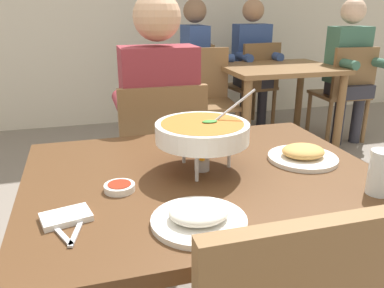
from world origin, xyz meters
name	(u,v)px	position (x,y,z in m)	size (l,w,h in m)	color
dining_table_main	(204,205)	(0.00, 0.00, 0.62)	(1.13, 0.90, 0.74)	#51331C
chair_diner_main	(161,158)	(0.00, 0.74, 0.51)	(0.44, 0.44, 0.90)	brown
diner_main	(158,112)	(0.00, 0.77, 0.75)	(0.40, 0.45, 1.31)	#2D2D38
curry_bowl	(204,132)	(0.00, 0.03, 0.87)	(0.33, 0.30, 0.26)	silver
rice_plate	(199,216)	(-0.11, -0.29, 0.76)	(0.24, 0.24, 0.06)	white
appetizer_plate	(303,155)	(0.36, 0.02, 0.76)	(0.24, 0.24, 0.06)	white
sauce_dish	(120,187)	(-0.28, -0.05, 0.75)	(0.09, 0.09, 0.02)	white
napkin_folded	(66,217)	(-0.42, -0.18, 0.74)	(0.12, 0.08, 0.02)	white
fork_utensil	(57,230)	(-0.44, -0.23, 0.74)	(0.01, 0.17, 0.01)	silver
spoon_utensil	(79,227)	(-0.39, -0.23, 0.74)	(0.01, 0.17, 0.01)	silver
drink_glass	(381,175)	(0.44, -0.27, 0.79)	(0.07, 0.07, 0.13)	silver
dining_table_far	(278,81)	(1.36, 2.08, 0.61)	(1.00, 0.80, 0.74)	brown
chair_bg_left	(198,83)	(0.77, 2.65, 0.51)	(0.49, 0.49, 0.90)	brown
chair_bg_middle	(345,89)	(2.02, 2.00, 0.51)	(0.46, 0.46, 0.90)	brown
chair_bg_right	(255,81)	(1.37, 2.60, 0.51)	(0.50, 0.50, 0.90)	brown
chair_bg_corner	(207,94)	(0.71, 2.13, 0.51)	(0.48, 0.48, 0.90)	brown
patron_bg_left	(199,60)	(0.77, 2.62, 0.75)	(0.45, 0.40, 1.31)	#2D2D38
patron_bg_middle	(349,63)	(2.03, 2.01, 0.75)	(0.40, 0.45, 1.31)	#2D2D38
patron_bg_right	(252,57)	(1.37, 2.68, 0.75)	(0.40, 0.45, 1.31)	#2D2D38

